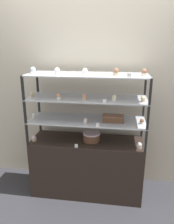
{
  "coord_description": "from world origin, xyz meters",
  "views": [
    {
      "loc": [
        0.35,
        -2.42,
        1.88
      ],
      "look_at": [
        0.0,
        0.0,
        1.09
      ],
      "focal_mm": 35.0,
      "sensor_mm": 36.0,
      "label": 1
    }
  ],
  "objects": [
    {
      "name": "cupcake_1",
      "position": [
        0.62,
        -0.12,
        0.76
      ],
      "size": [
        0.06,
        0.06,
        0.07
      ],
      "color": "beige",
      "rests_on": "display_base"
    },
    {
      "name": "cupcake_0",
      "position": [
        -0.64,
        -0.11,
        0.76
      ],
      "size": [
        0.06,
        0.06,
        0.07
      ],
      "color": "#CCB28C",
      "rests_on": "display_base"
    },
    {
      "name": "price_tag_0",
      "position": [
        -0.09,
        -0.21,
        0.75
      ],
      "size": [
        0.04,
        0.0,
        0.04
      ],
      "color": "white",
      "rests_on": "display_base"
    },
    {
      "name": "cupcake_12",
      "position": [
        -0.01,
        -0.08,
        1.57
      ],
      "size": [
        0.06,
        0.06,
        0.08
      ],
      "color": "white",
      "rests_on": "display_riser_upper"
    },
    {
      "name": "price_tag_1",
      "position": [
        0.15,
        -0.21,
        1.02
      ],
      "size": [
        0.04,
        0.0,
        0.04
      ],
      "color": "white",
      "rests_on": "display_riser_lower"
    },
    {
      "name": "cupcake_2",
      "position": [
        -0.64,
        -0.04,
        1.03
      ],
      "size": [
        0.05,
        0.05,
        0.06
      ],
      "color": "beige",
      "rests_on": "display_riser_lower"
    },
    {
      "name": "back_wall",
      "position": [
        0.0,
        0.38,
        1.3
      ],
      "size": [
        8.0,
        0.05,
        2.6
      ],
      "color": "beige",
      "rests_on": "ground_plane"
    },
    {
      "name": "cupcake_14",
      "position": [
        0.61,
        -0.06,
        1.57
      ],
      "size": [
        0.06,
        0.06,
        0.08
      ],
      "color": "beige",
      "rests_on": "display_riser_upper"
    },
    {
      "name": "cupcake_9",
      "position": [
        0.62,
        -0.11,
        1.3
      ],
      "size": [
        0.05,
        0.05,
        0.07
      ],
      "color": "#CCB28C",
      "rests_on": "display_riser_middle"
    },
    {
      "name": "price_tag_2",
      "position": [
        0.22,
        -0.21,
        1.29
      ],
      "size": [
        0.04,
        0.0,
        0.04
      ],
      "color": "white",
      "rests_on": "display_riser_middle"
    },
    {
      "name": "price_tag_3",
      "position": [
        0.45,
        -0.21,
        1.56
      ],
      "size": [
        0.04,
        0.0,
        0.04
      ],
      "color": "white",
      "rests_on": "display_riser_upper"
    },
    {
      "name": "display_riser_middle",
      "position": [
        0.0,
        0.0,
        1.25
      ],
      "size": [
        1.37,
        0.47,
        0.27
      ],
      "color": "black",
      "rests_on": "display_riser_lower"
    },
    {
      "name": "cupcake_10",
      "position": [
        -0.61,
        -0.04,
        1.57
      ],
      "size": [
        0.06,
        0.06,
        0.08
      ],
      "color": "white",
      "rests_on": "display_riser_upper"
    },
    {
      "name": "cupcake_3",
      "position": [
        -0.0,
        -0.12,
        1.03
      ],
      "size": [
        0.05,
        0.05,
        0.06
      ],
      "color": "beige",
      "rests_on": "display_riser_lower"
    },
    {
      "name": "display_riser_lower",
      "position": [
        0.0,
        0.0,
        0.98
      ],
      "size": [
        1.37,
        0.47,
        0.27
      ],
      "color": "black",
      "rests_on": "display_base"
    },
    {
      "name": "cupcake_7",
      "position": [
        -0.01,
        -0.11,
        1.3
      ],
      "size": [
        0.05,
        0.05,
        0.07
      ],
      "color": "#CCB28C",
      "rests_on": "display_riser_middle"
    },
    {
      "name": "display_riser_upper",
      "position": [
        0.0,
        0.0,
        1.52
      ],
      "size": [
        1.37,
        0.47,
        0.27
      ],
      "color": "black",
      "rests_on": "display_riser_middle"
    },
    {
      "name": "cupcake_6",
      "position": [
        -0.3,
        -0.13,
        1.3
      ],
      "size": [
        0.05,
        0.05,
        0.07
      ],
      "color": "white",
      "rests_on": "display_riser_middle"
    },
    {
      "name": "sheet_cake_frosted",
      "position": [
        0.31,
        -0.02,
        1.03
      ],
      "size": [
        0.25,
        0.13,
        0.07
      ],
      "color": "brown",
      "rests_on": "display_riser_lower"
    },
    {
      "name": "cupcake_5",
      "position": [
        -0.64,
        -0.04,
        1.3
      ],
      "size": [
        0.05,
        0.05,
        0.07
      ],
      "color": "#CCB28C",
      "rests_on": "display_riser_middle"
    },
    {
      "name": "ground_plane",
      "position": [
        0.0,
        0.0,
        0.0
      ],
      "size": [
        20.0,
        20.0,
        0.0
      ],
      "primitive_type": "plane",
      "color": "#2D2D33"
    },
    {
      "name": "cupcake_8",
      "position": [
        0.31,
        -0.11,
        1.3
      ],
      "size": [
        0.05,
        0.05,
        0.07
      ],
      "color": "white",
      "rests_on": "display_riser_middle"
    },
    {
      "name": "cupcake_11",
      "position": [
        -0.32,
        -0.07,
        1.57
      ],
      "size": [
        0.06,
        0.06,
        0.08
      ],
      "color": "white",
      "rests_on": "display_riser_upper"
    },
    {
      "name": "cupcake_13",
      "position": [
        0.32,
        -0.04,
        1.57
      ],
      "size": [
        0.06,
        0.06,
        0.08
      ],
      "color": "#CCB28C",
      "rests_on": "display_riser_upper"
    },
    {
      "name": "cupcake_4",
      "position": [
        0.63,
        -0.05,
        1.03
      ],
      "size": [
        0.05,
        0.05,
        0.06
      ],
      "color": "beige",
      "rests_on": "display_riser_lower"
    },
    {
      "name": "display_base",
      "position": [
        0.0,
        0.0,
        0.36
      ],
      "size": [
        1.37,
        0.47,
        0.73
      ],
      "color": "black",
      "rests_on": "ground_plane"
    },
    {
      "name": "layer_cake_centerpiece",
      "position": [
        0.06,
        -0.01,
        0.78
      ],
      "size": [
        0.21,
        0.21,
        0.11
      ],
      "color": "brown",
      "rests_on": "display_base"
    }
  ]
}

